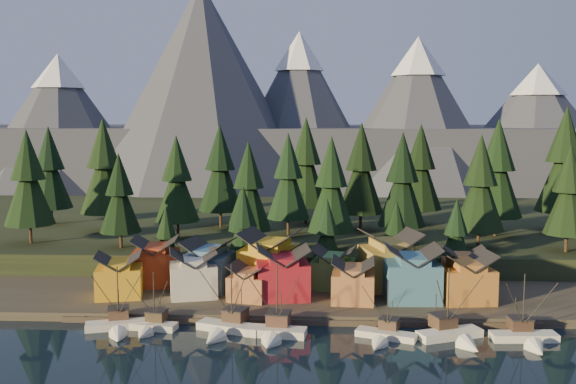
{
  "coord_description": "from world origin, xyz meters",
  "views": [
    {
      "loc": [
        2.85,
        -88.62,
        34.46
      ],
      "look_at": [
        -2.47,
        30.0,
        20.61
      ],
      "focal_mm": 40.0,
      "sensor_mm": 36.0,
      "label": 1
    }
  ],
  "objects_px": {
    "house_back_1": "(209,263)",
    "boat_1": "(151,318)",
    "house_front_0": "(119,274)",
    "boat_4": "(385,329)",
    "house_front_1": "(193,272)",
    "boat_0": "(118,318)",
    "boat_2": "(226,320)",
    "boat_3": "(275,323)",
    "boat_6": "(527,329)",
    "boat_5": "(454,326)",
    "house_back_0": "(156,260)"
  },
  "relations": [
    {
      "from": "boat_2",
      "to": "house_back_0",
      "type": "height_order",
      "value": "house_back_0"
    },
    {
      "from": "house_front_1",
      "to": "boat_3",
      "type": "bearing_deg",
      "value": -61.85
    },
    {
      "from": "boat_3",
      "to": "house_front_1",
      "type": "relative_size",
      "value": 1.24
    },
    {
      "from": "boat_5",
      "to": "boat_0",
      "type": "bearing_deg",
      "value": 155.88
    },
    {
      "from": "boat_3",
      "to": "house_front_0",
      "type": "relative_size",
      "value": 1.32
    },
    {
      "from": "house_front_1",
      "to": "house_back_1",
      "type": "xyz_separation_m",
      "value": [
        2.05,
        4.88,
        0.5
      ]
    },
    {
      "from": "boat_6",
      "to": "house_front_0",
      "type": "bearing_deg",
      "value": 162.66
    },
    {
      "from": "boat_3",
      "to": "boat_4",
      "type": "distance_m",
      "value": 17.11
    },
    {
      "from": "boat_0",
      "to": "house_front_1",
      "type": "relative_size",
      "value": 1.16
    },
    {
      "from": "house_back_1",
      "to": "boat_0",
      "type": "bearing_deg",
      "value": -106.01
    },
    {
      "from": "boat_4",
      "to": "boat_5",
      "type": "height_order",
      "value": "boat_5"
    },
    {
      "from": "boat_4",
      "to": "boat_0",
      "type": "bearing_deg",
      "value": -162.3
    },
    {
      "from": "boat_2",
      "to": "house_back_1",
      "type": "relative_size",
      "value": 1.17
    },
    {
      "from": "boat_4",
      "to": "boat_3",
      "type": "bearing_deg",
      "value": -159.63
    },
    {
      "from": "boat_6",
      "to": "house_back_1",
      "type": "bearing_deg",
      "value": 153.21
    },
    {
      "from": "boat_6",
      "to": "boat_1",
      "type": "bearing_deg",
      "value": 174.0
    },
    {
      "from": "boat_4",
      "to": "house_back_0",
      "type": "height_order",
      "value": "house_back_0"
    },
    {
      "from": "boat_0",
      "to": "boat_5",
      "type": "xyz_separation_m",
      "value": [
        53.49,
        -2.15,
        0.25
      ]
    },
    {
      "from": "house_front_0",
      "to": "boat_4",
      "type": "bearing_deg",
      "value": -31.76
    },
    {
      "from": "boat_3",
      "to": "boat_2",
      "type": "bearing_deg",
      "value": 175.29
    },
    {
      "from": "house_front_0",
      "to": "house_back_1",
      "type": "height_order",
      "value": "house_back_1"
    },
    {
      "from": "house_front_1",
      "to": "boat_6",
      "type": "bearing_deg",
      "value": -32.58
    },
    {
      "from": "boat_2",
      "to": "boat_4",
      "type": "bearing_deg",
      "value": 15.09
    },
    {
      "from": "boat_2",
      "to": "boat_6",
      "type": "height_order",
      "value": "boat_2"
    },
    {
      "from": "boat_1",
      "to": "boat_0",
      "type": "bearing_deg",
      "value": -169.82
    },
    {
      "from": "house_back_1",
      "to": "boat_1",
      "type": "bearing_deg",
      "value": -93.42
    },
    {
      "from": "boat_1",
      "to": "house_front_0",
      "type": "relative_size",
      "value": 1.1
    },
    {
      "from": "boat_1",
      "to": "house_back_1",
      "type": "distance_m",
      "value": 21.61
    },
    {
      "from": "boat_4",
      "to": "boat_5",
      "type": "distance_m",
      "value": 10.8
    },
    {
      "from": "boat_2",
      "to": "house_front_0",
      "type": "relative_size",
      "value": 1.28
    },
    {
      "from": "house_back_0",
      "to": "boat_4",
      "type": "bearing_deg",
      "value": -37.29
    },
    {
      "from": "boat_1",
      "to": "boat_4",
      "type": "xyz_separation_m",
      "value": [
        37.37,
        -2.65,
        -0.29
      ]
    },
    {
      "from": "boat_2",
      "to": "house_back_1",
      "type": "xyz_separation_m",
      "value": [
        -6.31,
        20.86,
        4.31
      ]
    },
    {
      "from": "boat_0",
      "to": "boat_4",
      "type": "distance_m",
      "value": 42.78
    },
    {
      "from": "boat_5",
      "to": "house_front_1",
      "type": "bearing_deg",
      "value": 136.42
    },
    {
      "from": "boat_4",
      "to": "house_back_0",
      "type": "distance_m",
      "value": 49.78
    },
    {
      "from": "house_front_0",
      "to": "house_back_0",
      "type": "xyz_separation_m",
      "value": [
        4.66,
        8.75,
        0.72
      ]
    },
    {
      "from": "boat_0",
      "to": "boat_3",
      "type": "bearing_deg",
      "value": -21.57
    },
    {
      "from": "boat_3",
      "to": "boat_0",
      "type": "bearing_deg",
      "value": -176.84
    },
    {
      "from": "house_back_1",
      "to": "house_back_0",
      "type": "bearing_deg",
      "value": 178.47
    },
    {
      "from": "house_back_1",
      "to": "boat_5",
      "type": "bearing_deg",
      "value": -14.95
    },
    {
      "from": "boat_2",
      "to": "house_back_0",
      "type": "relative_size",
      "value": 1.28
    },
    {
      "from": "boat_0",
      "to": "house_back_0",
      "type": "relative_size",
      "value": 1.23
    },
    {
      "from": "boat_4",
      "to": "boat_6",
      "type": "height_order",
      "value": "boat_6"
    },
    {
      "from": "house_front_0",
      "to": "house_back_0",
      "type": "relative_size",
      "value": 1.0
    },
    {
      "from": "house_front_0",
      "to": "boat_2",
      "type": "bearing_deg",
      "value": -46.13
    },
    {
      "from": "boat_0",
      "to": "house_back_1",
      "type": "xyz_separation_m",
      "value": [
        11.38,
        20.36,
        4.49
      ]
    },
    {
      "from": "house_front_0",
      "to": "house_front_1",
      "type": "height_order",
      "value": "house_front_1"
    },
    {
      "from": "house_front_1",
      "to": "boat_0",
      "type": "bearing_deg",
      "value": -135.35
    },
    {
      "from": "boat_5",
      "to": "house_front_0",
      "type": "relative_size",
      "value": 1.29
    }
  ]
}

